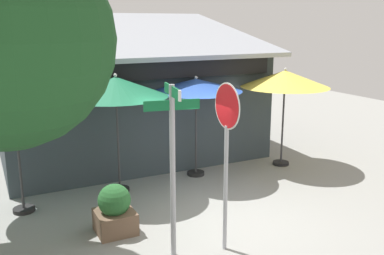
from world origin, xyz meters
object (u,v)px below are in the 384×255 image
patio_umbrella_teal_left (13,95)px  patio_umbrella_forest_green_center (116,88)px  stop_sign (227,137)px  patio_umbrella_mustard_far_right (285,79)px  sidewalk_planter (115,210)px  patio_umbrella_royal_blue_right (196,86)px  street_sign_post (173,154)px

patio_umbrella_teal_left → patio_umbrella_forest_green_center: (2.11, 0.18, -0.02)m
stop_sign → patio_umbrella_forest_green_center: bearing=104.0°
patio_umbrella_mustard_far_right → sidewalk_planter: patio_umbrella_mustard_far_right is taller
patio_umbrella_teal_left → sidewalk_planter: patio_umbrella_teal_left is taller
patio_umbrella_teal_left → patio_umbrella_mustard_far_right: (6.67, 0.09, -0.09)m
patio_umbrella_royal_blue_right → patio_umbrella_mustard_far_right: patio_umbrella_mustard_far_right is taller
stop_sign → sidewalk_planter: stop_sign is taller
patio_umbrella_teal_left → patio_umbrella_royal_blue_right: patio_umbrella_teal_left is taller
stop_sign → patio_umbrella_forest_green_center: size_ratio=1.06×
patio_umbrella_teal_left → patio_umbrella_mustard_far_right: 6.67m
stop_sign → patio_umbrella_mustard_far_right: size_ratio=1.09×
sidewalk_planter → stop_sign: bearing=-43.5°
patio_umbrella_forest_green_center → patio_umbrella_mustard_far_right: 4.56m
patio_umbrella_teal_left → patio_umbrella_forest_green_center: patio_umbrella_teal_left is taller
stop_sign → patio_umbrella_royal_blue_right: (1.25, 3.55, 0.29)m
patio_umbrella_mustard_far_right → street_sign_post: bearing=-146.4°
patio_umbrella_royal_blue_right → sidewalk_planter: (-2.76, -2.12, -1.87)m
patio_umbrella_teal_left → sidewalk_planter: size_ratio=2.92×
street_sign_post → sidewalk_planter: bearing=117.0°
patio_umbrella_forest_green_center → patio_umbrella_mustard_far_right: bearing=-1.1°
street_sign_post → patio_umbrella_mustard_far_right: (4.60, 3.06, 0.57)m
patio_umbrella_royal_blue_right → stop_sign: bearing=-109.4°
stop_sign → patio_umbrella_forest_green_center: (-0.83, 3.34, 0.41)m
stop_sign → patio_umbrella_mustard_far_right: 4.95m
patio_umbrella_forest_green_center → patio_umbrella_royal_blue_right: size_ratio=1.07×
patio_umbrella_forest_green_center → patio_umbrella_royal_blue_right: patio_umbrella_forest_green_center is taller
patio_umbrella_mustard_far_right → patio_umbrella_forest_green_center: bearing=178.9°
street_sign_post → sidewalk_planter: 1.94m
patio_umbrella_mustard_far_right → sidewalk_planter: (-5.23, -1.81, -1.92)m
patio_umbrella_royal_blue_right → sidewalk_planter: bearing=-142.5°
patio_umbrella_forest_green_center → sidewalk_planter: 2.84m
street_sign_post → patio_umbrella_royal_blue_right: street_sign_post is taller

